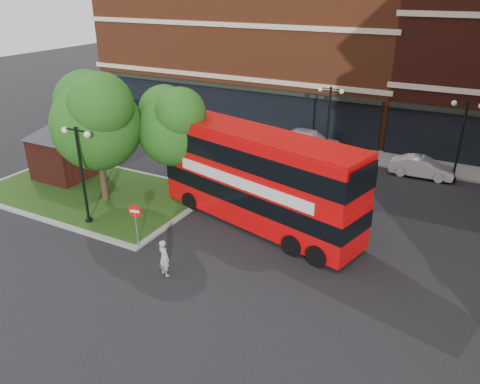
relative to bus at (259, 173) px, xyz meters
The scene contains 15 objects.
ground 5.38m from the bus, 114.47° to the right, with size 120.00×120.00×0.00m, color black.
pavement_far 12.71m from the bus, 98.90° to the left, with size 44.00×3.00×0.12m, color slate.
terrace_far_left 22.54m from the bus, 116.64° to the left, with size 26.00×12.00×14.00m, color brown.
traffic_island 10.34m from the bus, behind, with size 12.60×7.60×0.15m.
kiosk 12.93m from the bus, behind, with size 6.51×6.51×3.60m.
tree_island_west 8.92m from the bus, 169.05° to the right, with size 5.40×4.71×7.21m.
tree_island_east 5.77m from the bus, behind, with size 4.46×3.90×6.29m.
lamp_island 8.44m from the bus, 151.54° to the right, with size 1.72×0.36×5.00m.
lamp_far_left 10.28m from the bus, 89.56° to the left, with size 1.72×0.36×5.00m.
lamp_far_right 13.07m from the bus, 51.83° to the left, with size 1.72×0.36×5.00m.
bus is the anchor object (origin of this frame).
woman 6.33m from the bus, 103.32° to the right, with size 0.59×0.39×1.62m, color #959597.
car_silver 12.06m from the bus, 98.36° to the left, with size 1.85×4.59×1.56m, color silver.
car_white 12.20m from the bus, 58.75° to the left, with size 1.32×3.79×1.25m, color white.
no_entry_sign 6.12m from the bus, 128.24° to the right, with size 0.60×0.18×2.18m.
Camera 1 is at (10.90, -14.53, 11.05)m, focal length 35.00 mm.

